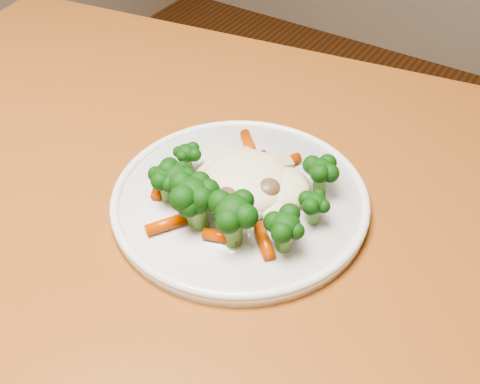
{
  "coord_description": "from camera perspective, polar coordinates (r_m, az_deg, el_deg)",
  "views": [
    {
      "loc": [
        0.17,
        -0.66,
        1.19
      ],
      "look_at": [
        -0.08,
        -0.27,
        0.77
      ],
      "focal_mm": 45.0,
      "sensor_mm": 36.0,
      "label": 1
    }
  ],
  "objects": [
    {
      "name": "dining_table",
      "position": [
        0.67,
        2.06,
        -11.12
      ],
      "size": [
        1.3,
        0.97,
        0.75
      ],
      "rotation": [
        0.0,
        0.0,
        0.16
      ],
      "color": "#975322",
      "rests_on": "ground"
    },
    {
      "name": "plate",
      "position": [
        0.63,
        0.0,
        -0.91
      ],
      "size": [
        0.27,
        0.27,
        0.01
      ],
      "primitive_type": "cylinder",
      "color": "silver",
      "rests_on": "dining_table"
    },
    {
      "name": "meal",
      "position": [
        0.6,
        -0.61,
        0.11
      ],
      "size": [
        0.19,
        0.19,
        0.05
      ],
      "color": "beige",
      "rests_on": "plate"
    }
  ]
}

